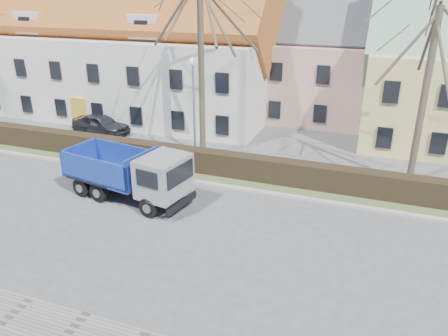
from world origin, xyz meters
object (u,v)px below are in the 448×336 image
at_px(streetlight, 194,113).
at_px(cart_frame, 90,159).
at_px(dump_truck, 124,172).
at_px(parked_car_a, 101,124).

relative_size(streetlight, cart_frame, 8.12).
bearing_deg(dump_truck, parked_car_a, 140.79).
bearing_deg(streetlight, cart_frame, -160.15).
xyz_separation_m(dump_truck, cart_frame, (-4.32, 3.06, -1.01)).
relative_size(cart_frame, parked_car_a, 0.18).
distance_m(dump_truck, cart_frame, 5.39).
distance_m(streetlight, parked_car_a, 9.41).
bearing_deg(cart_frame, parked_car_a, 118.15).
height_order(cart_frame, parked_car_a, parked_car_a).
distance_m(dump_truck, parked_car_a, 10.78).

